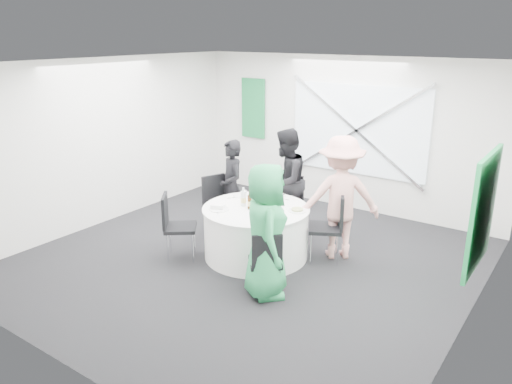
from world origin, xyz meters
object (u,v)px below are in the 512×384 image
Objects in this scene: banquet_table at (256,232)px; person_woman_green at (266,231)px; chair_front_left at (174,221)px; green_water_bottle at (272,200)px; chair_back_right at (332,222)px; person_woman_pink at (340,198)px; chair_back_left at (218,200)px; chair_back at (288,199)px; clear_water_bottle at (243,199)px; person_man_back_left at (232,187)px; chair_front_right at (266,259)px; person_man_back at (286,181)px.

person_woman_green is (0.75, -0.85, 0.48)m from banquet_table.
chair_front_left is 3.16× the size of green_water_bottle.
person_woman_pink is at bearing 149.44° from chair_back_right.
banquet_table is at bearing -90.00° from chair_back_left.
banquet_table is at bearing -90.00° from chair_back_right.
clear_water_bottle is (-0.07, -1.16, 0.31)m from chair_back.
clear_water_bottle reaches higher than chair_back_left.
chair_back_right is at bearing 27.65° from banquet_table.
person_man_back_left is (0.07, 1.27, 0.21)m from chair_front_left.
chair_front_right is at bearing -72.55° from chair_back.
person_man_back reaches higher than banquet_table.
person_woman_green reaches higher than chair_back_left.
person_man_back is (-0.17, 1.08, 0.48)m from banquet_table.
clear_water_bottle is (-0.95, 0.82, 0.01)m from person_woman_green.
person_man_back_left is 0.86× the size of person_woman_pink.
chair_front_left is 1.29m from person_man_back_left.
chair_back is 0.97× the size of chair_front_left.
chair_back_right reaches higher than chair_front_left.
chair_back_left is 1.15m from person_man_back.
chair_front_left is 0.63× the size of person_man_back_left.
chair_front_left reaches higher than chair_back_left.
chair_back_left is 2.17m from person_woman_green.
clear_water_bottle is at bearing -3.73° from person_woman_pink.
banquet_table is 0.90× the size of person_man_back.
green_water_bottle reaches higher than chair_back.
chair_back_right is at bearing -95.10° from chair_front_left.
chair_front_left is 0.57× the size of person_woman_green.
person_woman_green is at bearing 45.44° from person_woman_pink.
banquet_table is at bearing -148.78° from green_water_bottle.
green_water_bottle is at bearing -81.56° from chair_back_left.
green_water_bottle reaches higher than chair_back_left.
banquet_table is 5.05× the size of green_water_bottle.
chair_front_left reaches higher than chair_back.
chair_front_left reaches higher than banquet_table.
person_woman_pink is at bearing 32.20° from clear_water_bottle.
green_water_bottle is (1.14, 0.86, 0.31)m from chair_front_left.
person_man_back is (-0.03, -0.05, 0.31)m from chair_back.
chair_back_left is at bearing -33.49° from chair_front_left.
person_man_back_left reaches higher than green_water_bottle.
chair_back is at bearing 96.91° from banquet_table.
banquet_table is 1.21m from chair_front_left.
chair_back_left is (-1.03, 0.37, 0.19)m from banquet_table.
chair_back_left is at bearing -146.53° from chair_back.
person_woman_green is (0.92, -1.93, -0.01)m from person_man_back.
person_man_back reaches higher than green_water_bottle.
person_man_back reaches higher than chair_back.
person_woman_green is (-0.03, 0.04, 0.35)m from chair_front_right.
chair_back is at bearing 136.22° from person_man_back.
banquet_table is 1.15m from chair_back.
banquet_table is at bearing 0.00° from person_woman_green.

